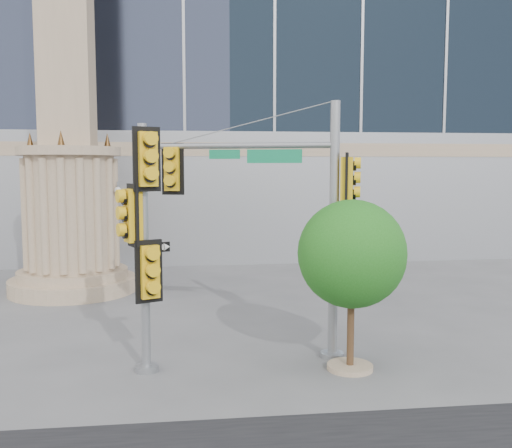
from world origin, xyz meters
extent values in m
plane|color=#545456|center=(0.00, 0.00, 0.00)|extent=(120.00, 120.00, 0.00)
cylinder|color=#9E876B|center=(-6.00, 9.00, 0.25)|extent=(4.40, 4.40, 0.50)
cylinder|color=#9E876B|center=(-6.00, 9.00, 0.65)|extent=(3.80, 3.80, 0.30)
cylinder|color=#9E876B|center=(-6.00, 9.00, 2.80)|extent=(3.00, 3.00, 4.00)
cylinder|color=#9E876B|center=(-6.00, 9.00, 4.95)|extent=(3.50, 3.50, 0.30)
cone|color=#472D14|center=(-4.70, 9.00, 5.35)|extent=(0.24, 0.24, 0.50)
cone|color=#472D14|center=(-7.30, 9.00, 5.35)|extent=(0.24, 0.24, 0.50)
cylinder|color=slate|center=(1.32, 0.94, 0.06)|extent=(0.55, 0.55, 0.12)
cylinder|color=slate|center=(1.32, 0.94, 2.93)|extent=(0.22, 0.22, 5.87)
cylinder|color=slate|center=(-0.63, 1.58, 4.89)|extent=(3.95, 1.40, 0.14)
cube|color=#0E784C|center=(0.01, 1.35, 4.64)|extent=(1.22, 0.43, 0.31)
cube|color=gold|center=(-2.30, 2.13, 4.35)|extent=(0.60, 0.43, 1.22)
cube|color=gold|center=(1.58, 0.86, 4.11)|extent=(0.43, 0.60, 1.22)
cube|color=black|center=(1.28, 0.81, 3.08)|extent=(0.86, 0.31, 0.29)
cube|color=#AB110F|center=(1.28, 0.81, 2.40)|extent=(0.31, 0.13, 0.45)
cylinder|color=slate|center=(-2.89, 0.55, 0.06)|extent=(0.51, 0.51, 0.13)
cylinder|color=slate|center=(-2.89, 0.55, 2.65)|extent=(0.19, 0.19, 5.30)
cube|color=gold|center=(-2.80, 0.34, 4.55)|extent=(0.65, 0.51, 1.32)
cube|color=gold|center=(-3.11, 0.46, 3.39)|extent=(0.51, 0.65, 1.32)
cube|color=gold|center=(-2.80, 0.34, 2.22)|extent=(0.65, 0.51, 1.32)
cube|color=black|center=(-2.67, 0.51, 2.70)|extent=(0.61, 0.29, 0.21)
cylinder|color=#9E876B|center=(1.50, 0.11, 0.06)|extent=(1.00, 1.00, 0.11)
cylinder|color=#382314|center=(1.50, 0.11, 1.00)|extent=(0.16, 0.16, 2.00)
sphere|color=#1C5F15|center=(1.50, 0.11, 2.55)|extent=(2.33, 2.33, 2.33)
sphere|color=#1C5F15|center=(2.00, 0.39, 2.22)|extent=(1.44, 1.44, 1.44)
sphere|color=#1C5F15|center=(1.11, -0.16, 2.27)|extent=(1.22, 1.22, 1.22)
camera|label=1|loc=(-2.03, -11.59, 4.38)|focal=40.00mm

